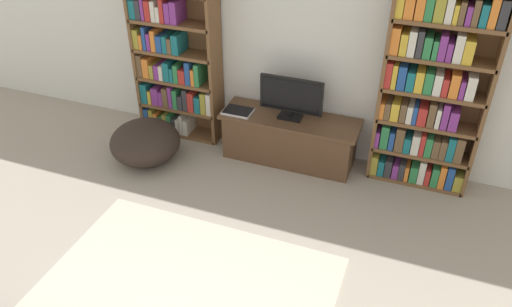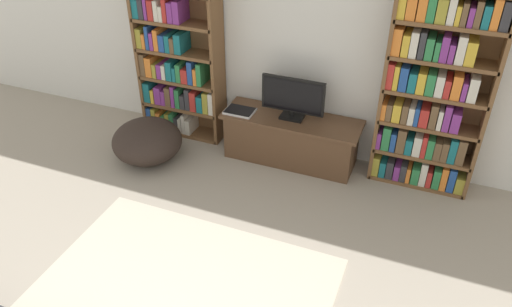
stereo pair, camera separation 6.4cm
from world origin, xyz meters
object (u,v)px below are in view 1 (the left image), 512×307
at_px(bookshelf_right, 431,94).
at_px(beanbag_ottoman, 145,142).
at_px(bookshelf_left, 174,54).
at_px(laptop, 238,111).
at_px(tv_stand, 289,138).
at_px(television, 291,97).

relative_size(bookshelf_right, beanbag_ottoman, 2.65).
bearing_deg(bookshelf_left, beanbag_ottoman, -94.72).
distance_m(bookshelf_left, beanbag_ottoman, 1.01).
bearing_deg(laptop, tv_stand, 8.73).
xyz_separation_m(tv_stand, laptop, (-0.55, -0.08, 0.27)).
height_order(laptop, beanbag_ottoman, laptop).
bearing_deg(laptop, beanbag_ottoman, -152.13).
height_order(tv_stand, beanbag_ottoman, tv_stand).
distance_m(bookshelf_right, television, 1.34).
xyz_separation_m(television, laptop, (-0.55, -0.08, -0.22)).
relative_size(bookshelf_right, laptop, 6.44).
distance_m(bookshelf_right, laptop, 1.93).
distance_m(tv_stand, laptop, 0.62).
height_order(bookshelf_left, beanbag_ottoman, bookshelf_left).
xyz_separation_m(bookshelf_right, beanbag_ottoman, (-2.76, -0.67, -0.76)).
xyz_separation_m(bookshelf_left, television, (1.38, -0.12, -0.21)).
bearing_deg(beanbag_ottoman, television, 21.07).
bearing_deg(television, beanbag_ottoman, -158.93).
xyz_separation_m(tv_stand, television, (0.00, -0.00, 0.49)).
bearing_deg(tv_stand, television, -90.00).
bearing_deg(tv_stand, bookshelf_left, 175.08).
distance_m(bookshelf_left, bookshelf_right, 2.70).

